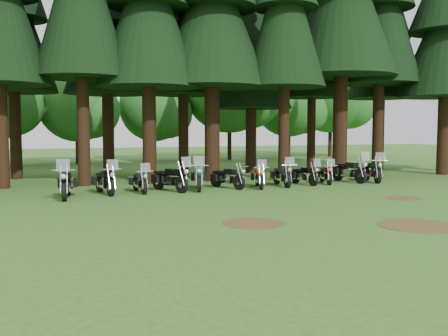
# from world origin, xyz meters

# --- Properties ---
(ground) EXTENTS (120.00, 120.00, 0.00)m
(ground) POSITION_xyz_m (0.00, 0.00, 0.00)
(ground) COLOR #2F5E1F
(ground) RESTS_ON ground
(pine_front_9) EXTENTS (5.44, 5.44, 15.89)m
(pine_front_9) POSITION_xyz_m (13.94, 7.83, 9.51)
(pine_front_9) COLOR #311D10
(pine_front_9) RESTS_ON ground
(pine_back_2) EXTENTS (4.85, 4.85, 16.30)m
(pine_back_2) POSITION_xyz_m (-4.38, 14.40, 9.76)
(pine_back_2) COLOR #311D10
(pine_back_2) RESTS_ON ground
(pine_back_3) EXTENTS (4.35, 4.35, 16.20)m
(pine_back_3) POSITION_xyz_m (-0.37, 12.94, 9.70)
(pine_back_3) COLOR #311D10
(pine_back_3) RESTS_ON ground
(pine_back_4) EXTENTS (4.94, 4.94, 13.78)m
(pine_back_4) POSITION_xyz_m (4.04, 13.25, 8.25)
(pine_back_4) COLOR #311D10
(pine_back_4) RESTS_ON ground
(pine_back_5) EXTENTS (3.94, 3.94, 16.33)m
(pine_back_5) POSITION_xyz_m (8.07, 12.86, 9.78)
(pine_back_5) COLOR #311D10
(pine_back_5) RESTS_ON ground
(pine_back_6) EXTENTS (4.59, 4.59, 16.58)m
(pine_back_6) POSITION_xyz_m (13.36, 12.79, 9.93)
(pine_back_6) COLOR #311D10
(pine_back_6) RESTS_ON ground
(decid_3) EXTENTS (6.12, 5.95, 7.65)m
(decid_3) POSITION_xyz_m (-4.71, 25.13, 4.51)
(decid_3) COLOR #311D10
(decid_3) RESTS_ON ground
(decid_4) EXTENTS (5.93, 5.76, 7.41)m
(decid_4) POSITION_xyz_m (1.58, 26.32, 4.37)
(decid_4) COLOR #311D10
(decid_4) RESTS_ON ground
(decid_5) EXTENTS (8.45, 8.21, 10.56)m
(decid_5) POSITION_xyz_m (8.29, 25.71, 6.23)
(decid_5) COLOR #311D10
(decid_5) RESTS_ON ground
(decid_6) EXTENTS (7.06, 6.86, 8.82)m
(decid_6) POSITION_xyz_m (14.85, 27.01, 5.20)
(decid_6) COLOR #311D10
(decid_6) RESTS_ON ground
(decid_7) EXTENTS (8.44, 8.20, 10.55)m
(decid_7) POSITION_xyz_m (19.46, 26.83, 6.22)
(decid_7) COLOR #311D10
(decid_7) RESTS_ON ground
(dirt_patch_0) EXTENTS (1.80, 1.80, 0.01)m
(dirt_patch_0) POSITION_xyz_m (-3.00, -2.00, 0.01)
(dirt_patch_0) COLOR #4C3D1E
(dirt_patch_0) RESTS_ON ground
(dirt_patch_1) EXTENTS (1.40, 1.40, 0.01)m
(dirt_patch_1) POSITION_xyz_m (4.50, 0.50, 0.01)
(dirt_patch_1) COLOR #4C3D1E
(dirt_patch_1) RESTS_ON ground
(dirt_patch_2) EXTENTS (2.20, 2.20, 0.01)m
(dirt_patch_2) POSITION_xyz_m (1.00, -4.00, 0.01)
(dirt_patch_2) COLOR #4C3D1E
(dirt_patch_2) RESTS_ON ground
(motorcycle_0) EXTENTS (0.69, 2.50, 1.57)m
(motorcycle_0) POSITION_xyz_m (-7.43, 5.29, 0.52)
(motorcycle_0) COLOR black
(motorcycle_0) RESTS_ON ground
(motorcycle_1) EXTENTS (0.59, 2.34, 1.47)m
(motorcycle_1) POSITION_xyz_m (-5.87, 6.01, 0.49)
(motorcycle_1) COLOR black
(motorcycle_1) RESTS_ON ground
(motorcycle_2) EXTENTS (0.39, 2.05, 1.29)m
(motorcycle_2) POSITION_xyz_m (-4.46, 5.99, 0.43)
(motorcycle_2) COLOR black
(motorcycle_2) RESTS_ON ground
(motorcycle_3) EXTENTS (1.13, 2.35, 1.52)m
(motorcycle_3) POSITION_xyz_m (-3.18, 5.92, 0.51)
(motorcycle_3) COLOR black
(motorcycle_3) RESTS_ON ground
(motorcycle_4) EXTENTS (1.08, 2.40, 1.54)m
(motorcycle_4) POSITION_xyz_m (-1.85, 5.98, 0.51)
(motorcycle_4) COLOR black
(motorcycle_4) RESTS_ON ground
(motorcycle_5) EXTENTS (0.88, 2.05, 0.87)m
(motorcycle_5) POSITION_xyz_m (-0.51, 6.01, 0.44)
(motorcycle_5) COLOR black
(motorcycle_5) RESTS_ON ground
(motorcycle_6) EXTENTS (0.95, 2.08, 1.34)m
(motorcycle_6) POSITION_xyz_m (0.91, 5.67, 0.45)
(motorcycle_6) COLOR black
(motorcycle_6) RESTS_ON ground
(motorcycle_7) EXTENTS (0.67, 2.24, 1.41)m
(motorcycle_7) POSITION_xyz_m (2.21, 5.92, 0.47)
(motorcycle_7) COLOR black
(motorcycle_7) RESTS_ON ground
(motorcycle_8) EXTENTS (0.48, 2.05, 1.29)m
(motorcycle_8) POSITION_xyz_m (3.47, 6.04, 0.43)
(motorcycle_8) COLOR black
(motorcycle_8) RESTS_ON ground
(motorcycle_9) EXTENTS (0.90, 1.97, 1.26)m
(motorcycle_9) POSITION_xyz_m (4.70, 6.08, 0.42)
(motorcycle_9) COLOR black
(motorcycle_9) RESTS_ON ground
(motorcycle_10) EXTENTS (0.52, 2.50, 1.57)m
(motorcycle_10) POSITION_xyz_m (6.18, 6.24, 0.52)
(motorcycle_10) COLOR black
(motorcycle_10) RESTS_ON ground
(motorcycle_11) EXTENTS (1.11, 2.38, 1.53)m
(motorcycle_11) POSITION_xyz_m (7.36, 5.96, 0.51)
(motorcycle_11) COLOR black
(motorcycle_11) RESTS_ON ground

